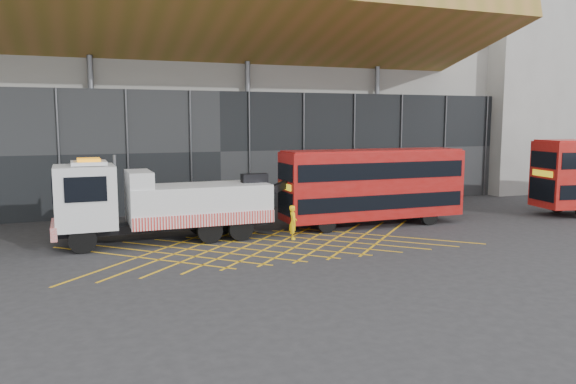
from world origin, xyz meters
name	(u,v)px	position (x,y,z in m)	size (l,w,h in m)	color
ground_plane	(241,248)	(0.00, 0.00, 0.00)	(120.00, 120.00, 0.00)	#28282B
road_markings	(273,246)	(1.60, 0.00, 0.01)	(19.96, 7.16, 0.01)	#EEAF16
construction_building	(195,83)	(1.92, 18.40, 8.98)	(55.00, 23.97, 18.00)	gray
east_building	(522,78)	(32.00, 16.00, 10.00)	(15.00, 12.00, 20.00)	gray
recovery_truck	(158,202)	(-3.42, 2.94, 2.01)	(12.45, 2.99, 4.35)	black
bus_towed	(373,184)	(8.84, 2.96, 2.45)	(10.88, 2.68, 4.41)	#9E0F0C
worker	(293,222)	(3.09, 1.02, 0.88)	(0.64, 0.42, 1.76)	yellow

